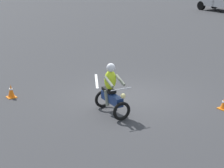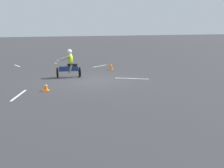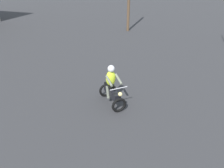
% 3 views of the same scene
% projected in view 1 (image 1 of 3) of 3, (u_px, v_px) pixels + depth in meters
% --- Properties ---
extents(ground_plane, '(120.00, 120.00, 0.00)m').
position_uv_depth(ground_plane, '(129.00, 97.00, 15.68)').
color(ground_plane, '#333335').
extents(motorcycle_rider_foreground, '(1.54, 0.80, 1.66)m').
position_uv_depth(motorcycle_rider_foreground, '(111.00, 92.00, 13.92)').
color(motorcycle_rider_foreground, black).
rests_on(motorcycle_rider_foreground, ground).
extents(pickup_truck, '(4.19, 2.08, 1.73)m').
position_uv_depth(pickup_truck, '(222.00, 0.00, 37.22)').
color(pickup_truck, black).
rests_on(pickup_truck, ground).
extents(traffic_cone_near_left, '(0.32, 0.32, 0.48)m').
position_uv_depth(traffic_cone_near_left, '(11.00, 91.00, 15.56)').
color(traffic_cone_near_left, orange).
rests_on(traffic_cone_near_left, ground).
extents(traffic_cone_near_right, '(0.32, 0.32, 0.37)m').
position_uv_depth(traffic_cone_near_right, '(224.00, 104.00, 14.46)').
color(traffic_cone_near_right, orange).
rests_on(traffic_cone_near_right, ground).
extents(lane_stripe_nw, '(1.75, 1.08, 0.01)m').
position_uv_depth(lane_stripe_nw, '(97.00, 81.00, 17.59)').
color(lane_stripe_nw, silver).
rests_on(lane_stripe_nw, ground).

